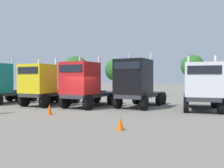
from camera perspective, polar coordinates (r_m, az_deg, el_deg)
ground at (r=17.59m, az=-7.52°, el=-6.40°), size 200.00×200.00×0.00m
semi_truck_yellow at (r=21.21m, az=-16.33°, el=-0.11°), size 3.55×6.13×4.14m
semi_truck_red at (r=19.23m, az=-6.61°, el=-0.03°), size 3.88×6.49×4.23m
semi_truck_black at (r=19.03m, az=5.90°, el=0.30°), size 3.96×6.43×4.45m
semi_truck_white at (r=18.20m, az=20.97°, el=-0.47°), size 2.87×5.83×4.05m
traffic_cone_mid at (r=10.95m, az=2.00°, el=-9.56°), size 0.36×0.36×0.60m
traffic_cone_far at (r=16.01m, az=-14.90°, el=-5.97°), size 0.36×0.36×0.68m
oak_far_left at (r=37.30m, az=-8.74°, el=3.60°), size 4.02×4.02×5.86m
oak_far_centre at (r=37.18m, az=0.99°, el=3.37°), size 3.54×3.54×5.46m
oak_far_right at (r=33.67m, az=18.88°, el=4.04°), size 3.08×3.08×5.55m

